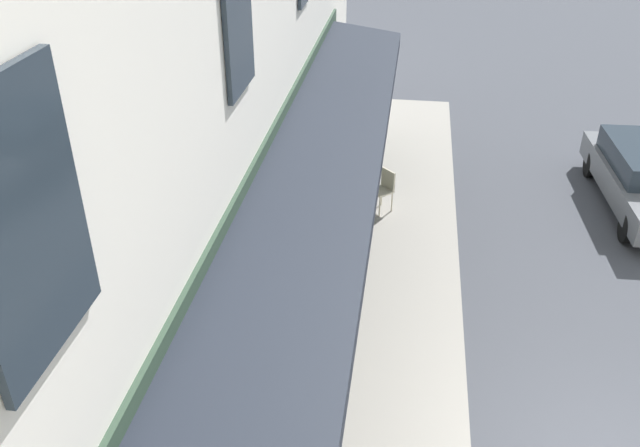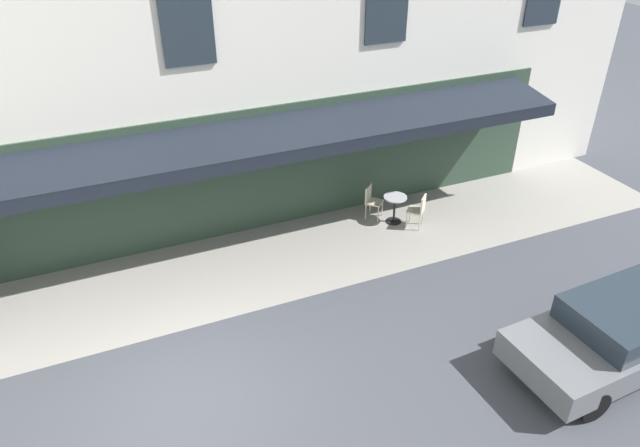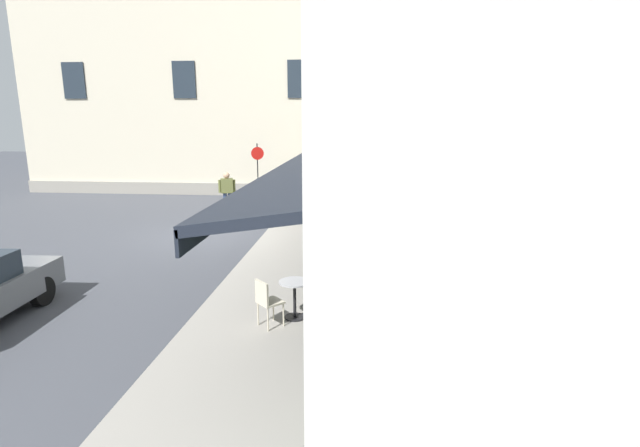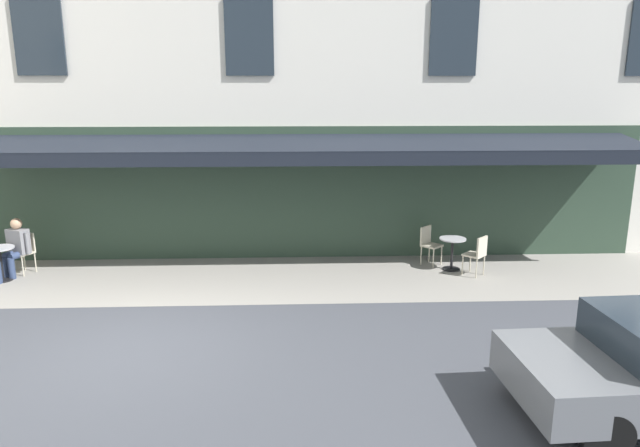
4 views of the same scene
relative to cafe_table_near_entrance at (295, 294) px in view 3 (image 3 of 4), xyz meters
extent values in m
plane|color=#42444C|center=(6.25, 3.81, -0.49)|extent=(70.00, 70.00, 0.00)
cube|color=gray|center=(3.00, 0.41, -0.49)|extent=(20.50, 3.20, 0.01)
cube|color=#2D4233|center=(3.25, -1.16, 1.11)|extent=(16.00, 0.06, 3.20)
cube|color=black|center=(3.25, -0.34, 2.36)|extent=(15.00, 1.70, 0.36)
cube|color=black|center=(3.25, 0.49, 2.13)|extent=(15.00, 0.04, 0.28)
cube|color=#232D38|center=(-0.09, -1.15, 4.71)|extent=(1.10, 0.06, 1.70)
cube|color=#232D38|center=(4.58, -1.15, 4.71)|extent=(1.10, 0.06, 1.70)
cube|color=#232D38|center=(9.25, -1.15, 4.71)|extent=(1.10, 0.06, 1.70)
cube|color=beige|center=(19.25, 7.31, 7.01)|extent=(10.00, 17.00, 15.00)
cube|color=gray|center=(14.19, 7.31, -0.19)|extent=(0.12, 17.00, 0.60)
cube|color=#232D38|center=(14.21, 1.81, 5.01)|extent=(0.06, 1.10, 1.70)
cube|color=#232D38|center=(14.21, 7.31, 5.01)|extent=(0.06, 1.10, 1.70)
cube|color=#232D38|center=(14.21, 12.81, 5.01)|extent=(0.06, 1.10, 1.70)
cube|color=gray|center=(12.85, -0.39, -0.42)|extent=(2.40, 1.40, 0.15)
cube|color=gray|center=(12.85, -0.74, -0.27)|extent=(2.40, 1.05, 0.30)
cube|color=gray|center=(12.85, -1.09, -0.12)|extent=(2.40, 0.70, 0.45)
cylinder|color=black|center=(0.00, 0.00, -0.48)|extent=(0.40, 0.40, 0.03)
cylinder|color=black|center=(0.00, 0.00, -0.13)|extent=(0.06, 0.06, 0.72)
cylinder|color=#B7B7BC|center=(0.00, 0.00, 0.24)|extent=(0.60, 0.60, 0.03)
cylinder|color=beige|center=(-0.39, 0.15, -0.27)|extent=(0.03, 0.03, 0.45)
cylinder|color=beige|center=(-0.14, 0.39, -0.27)|extent=(0.03, 0.03, 0.45)
cylinder|color=beige|center=(-0.62, 0.40, -0.27)|extent=(0.03, 0.03, 0.45)
cylinder|color=beige|center=(-0.38, 0.64, -0.27)|extent=(0.03, 0.03, 0.45)
cube|color=beige|center=(-0.38, 0.40, -0.02)|extent=(0.57, 0.57, 0.04)
cube|color=beige|center=(-0.51, 0.52, 0.21)|extent=(0.32, 0.31, 0.42)
cylinder|color=beige|center=(0.39, -0.16, -0.27)|extent=(0.03, 0.03, 0.45)
cylinder|color=beige|center=(0.14, -0.39, -0.27)|extent=(0.03, 0.03, 0.45)
cylinder|color=beige|center=(0.62, -0.40, -0.27)|extent=(0.03, 0.03, 0.45)
cylinder|color=beige|center=(0.37, -0.64, -0.27)|extent=(0.03, 0.03, 0.45)
cube|color=beige|center=(0.38, -0.40, -0.02)|extent=(0.57, 0.57, 0.04)
cube|color=beige|center=(0.50, -0.53, 0.21)|extent=(0.32, 0.30, 0.42)
cylinder|color=black|center=(9.94, 0.36, -0.48)|extent=(0.40, 0.40, 0.03)
cylinder|color=black|center=(9.94, 0.36, -0.13)|extent=(0.06, 0.06, 0.72)
cylinder|color=#B7B7BC|center=(9.94, 0.36, 0.24)|extent=(0.60, 0.60, 0.03)
cylinder|color=beige|center=(9.98, 0.77, -0.27)|extent=(0.03, 0.03, 0.45)
cylinder|color=beige|center=(10.28, 0.60, -0.27)|extent=(0.03, 0.03, 0.45)
cylinder|color=beige|center=(10.15, 1.06, -0.27)|extent=(0.03, 0.03, 0.45)
cylinder|color=beige|center=(10.45, 0.89, -0.27)|extent=(0.03, 0.03, 0.45)
cube|color=beige|center=(10.21, 0.83, -0.02)|extent=(0.55, 0.55, 0.04)
cube|color=beige|center=(10.31, 0.99, 0.21)|extent=(0.37, 0.24, 0.42)
cylinder|color=beige|center=(9.93, -0.06, -0.27)|extent=(0.03, 0.03, 0.45)
cylinder|color=beige|center=(9.63, 0.08, -0.27)|extent=(0.03, 0.03, 0.45)
cylinder|color=beige|center=(9.79, -0.37, -0.27)|extent=(0.03, 0.03, 0.45)
cylinder|color=beige|center=(9.48, -0.23, -0.27)|extent=(0.03, 0.03, 0.45)
cube|color=beige|center=(9.71, -0.14, -0.02)|extent=(0.53, 0.53, 0.04)
cube|color=beige|center=(9.63, -0.31, 0.21)|extent=(0.38, 0.20, 0.42)
cylinder|color=navy|center=(9.94, 0.54, -0.26)|extent=(0.15, 0.15, 0.47)
cylinder|color=navy|center=(10.02, 0.68, 0.00)|extent=(0.30, 0.37, 0.16)
cylinder|color=navy|center=(10.10, 0.44, -0.26)|extent=(0.15, 0.15, 0.47)
cylinder|color=navy|center=(10.18, 0.59, 0.00)|extent=(0.30, 0.37, 0.16)
cube|color=#28479E|center=(10.18, 0.78, 0.28)|extent=(0.54, 0.47, 0.57)
sphere|color=tan|center=(10.18, 0.78, 0.69)|extent=(0.25, 0.25, 0.25)
cylinder|color=#28479E|center=(9.94, 0.92, 0.27)|extent=(0.10, 0.10, 0.50)
cylinder|color=#28479E|center=(10.43, 0.64, 0.27)|extent=(0.10, 0.10, 0.50)
cylinder|color=navy|center=(9.95, 0.17, -0.26)|extent=(0.15, 0.15, 0.47)
cylinder|color=navy|center=(9.88, 0.02, 0.00)|extent=(0.28, 0.36, 0.15)
cylinder|color=navy|center=(9.79, 0.24, -0.26)|extent=(0.15, 0.15, 0.47)
cylinder|color=navy|center=(9.72, 0.10, 0.00)|extent=(0.28, 0.36, 0.15)
cube|color=gray|center=(9.73, -0.09, 0.28)|extent=(0.52, 0.43, 0.55)
sphere|color=tan|center=(9.73, -0.09, 0.67)|extent=(0.24, 0.24, 0.24)
cylinder|color=gray|center=(9.99, -0.21, 0.26)|extent=(0.10, 0.10, 0.49)
cylinder|color=gray|center=(9.48, 0.03, 0.26)|extent=(0.10, 0.10, 0.49)
cylinder|color=navy|center=(9.99, 4.11, -0.08)|extent=(0.15, 0.15, 0.81)
cylinder|color=navy|center=(9.92, 4.28, -0.08)|extent=(0.15, 0.15, 0.81)
cube|color=olive|center=(9.96, 4.20, 0.61)|extent=(0.41, 0.54, 0.58)
sphere|color=tan|center=(9.96, 4.20, 1.03)|extent=(0.25, 0.25, 0.25)
cylinder|color=olive|center=(10.05, 3.92, 0.59)|extent=(0.10, 0.10, 0.51)
cylinder|color=olive|center=(9.86, 4.47, 0.59)|extent=(0.10, 0.10, 0.51)
cylinder|color=black|center=(13.17, 3.65, 0.81)|extent=(0.05, 0.05, 2.60)
cylinder|color=#192899|center=(13.13, 3.64, 1.66)|extent=(0.23, 0.53, 0.56)
cylinder|color=red|center=(13.12, 3.63, 1.66)|extent=(0.23, 0.55, 0.59)
cylinder|color=brown|center=(12.22, 0.66, -0.31)|extent=(0.41, 0.41, 0.36)
sphere|color=#2D6B33|center=(12.22, 0.66, 0.09)|extent=(0.52, 0.52, 0.52)
cylinder|color=brown|center=(12.58, -0.70, -0.32)|extent=(0.39, 0.39, 0.34)
cone|color=#23562D|center=(12.58, -0.70, 0.13)|extent=(0.37, 0.37, 0.55)
cylinder|color=brown|center=(11.99, -0.10, -0.30)|extent=(0.43, 0.43, 0.37)
cone|color=#2D6B33|center=(11.99, -0.10, 0.21)|extent=(0.41, 0.41, 0.65)
cylinder|color=black|center=(0.17, 5.29, -0.19)|extent=(0.60, 0.20, 0.60)
camera|label=1|loc=(12.12, 0.89, 6.59)|focal=37.38mm
camera|label=2|loc=(6.94, 11.26, 7.49)|focal=32.82mm
camera|label=3|loc=(-8.49, -1.29, 3.32)|focal=26.69mm
camera|label=4|loc=(3.54, 12.42, 3.61)|focal=32.10mm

